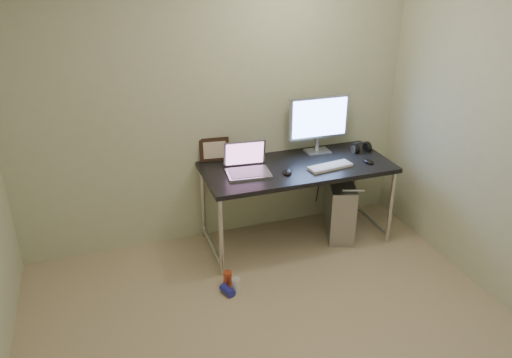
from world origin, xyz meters
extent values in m
cube|color=beige|center=(0.00, 1.75, 1.25)|extent=(3.50, 0.02, 2.50)
cube|color=black|center=(0.62, 1.39, 0.73)|extent=(1.65, 0.72, 0.04)
cylinder|color=silver|center=(-0.17, 1.07, 0.35)|extent=(0.04, 0.04, 0.71)
cylinder|color=silver|center=(-0.17, 1.71, 0.35)|extent=(0.04, 0.04, 0.71)
cylinder|color=silver|center=(1.40, 1.07, 0.35)|extent=(0.04, 0.04, 0.71)
cylinder|color=silver|center=(1.40, 1.71, 0.35)|extent=(0.04, 0.04, 0.71)
cylinder|color=silver|center=(-0.17, 1.39, 0.08)|extent=(0.04, 0.64, 0.04)
cylinder|color=silver|center=(1.40, 1.39, 0.08)|extent=(0.04, 0.64, 0.04)
cube|color=#A4A5A8|center=(1.05, 1.36, 0.27)|extent=(0.38, 0.56, 0.53)
cylinder|color=silver|center=(1.05, 1.14, 0.55)|extent=(0.19, 0.09, 0.03)
cylinder|color=silver|center=(1.05, 1.57, 0.55)|extent=(0.19, 0.09, 0.03)
cylinder|color=black|center=(1.00, 1.70, 0.40)|extent=(0.01, 0.16, 0.69)
cylinder|color=black|center=(1.09, 1.68, 0.38)|extent=(0.02, 0.11, 0.71)
cylinder|color=#C14925|center=(-0.16, 0.92, 0.06)|extent=(0.08, 0.08, 0.13)
cylinder|color=white|center=(-0.12, 0.81, 0.06)|extent=(0.08, 0.08, 0.13)
cylinder|color=#2226A3|center=(-0.20, 0.81, 0.03)|extent=(0.11, 0.14, 0.07)
cube|color=silver|center=(0.16, 1.35, 0.76)|extent=(0.38, 0.29, 0.02)
cube|color=gray|center=(0.16, 1.35, 0.77)|extent=(0.34, 0.24, 0.00)
cube|color=gray|center=(0.17, 1.49, 0.88)|extent=(0.36, 0.08, 0.23)
cube|color=#76476F|center=(0.17, 1.48, 0.88)|extent=(0.33, 0.07, 0.20)
cube|color=silver|center=(0.91, 1.60, 0.76)|extent=(0.23, 0.17, 0.02)
cylinder|color=silver|center=(0.91, 1.63, 0.83)|extent=(0.04, 0.04, 0.12)
cube|color=silver|center=(0.91, 1.62, 1.09)|extent=(0.57, 0.04, 0.39)
cube|color=#6D9AFF|center=(0.91, 1.59, 1.09)|extent=(0.51, 0.01, 0.34)
cube|color=silver|center=(0.86, 1.25, 0.76)|extent=(0.40, 0.18, 0.02)
ellipsoid|color=black|center=(1.23, 1.24, 0.77)|extent=(0.10, 0.13, 0.04)
ellipsoid|color=black|center=(0.47, 1.26, 0.77)|extent=(0.11, 0.14, 0.04)
cylinder|color=black|center=(1.24, 1.50, 0.78)|extent=(0.04, 0.10, 0.10)
cylinder|color=black|center=(1.37, 1.50, 0.78)|extent=(0.04, 0.10, 0.10)
cube|color=black|center=(1.30, 1.50, 0.84)|extent=(0.14, 0.02, 0.01)
cube|color=black|center=(-0.04, 1.73, 0.85)|extent=(0.27, 0.11, 0.21)
cylinder|color=silver|center=(0.24, 1.67, 0.80)|extent=(0.01, 0.01, 0.09)
cylinder|color=silver|center=(0.24, 1.67, 0.85)|extent=(0.04, 0.03, 0.04)
camera|label=1|loc=(-1.00, -2.26, 2.49)|focal=35.00mm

